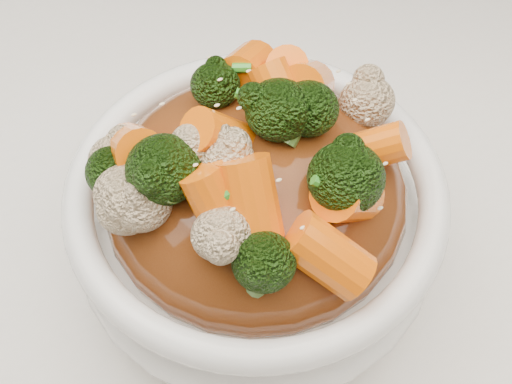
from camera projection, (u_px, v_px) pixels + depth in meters
tablecloth at (234, 266)px, 0.53m from camera, size 1.20×0.80×0.04m
bowl at (256, 224)px, 0.47m from camera, size 0.29×0.29×0.09m
sauce_base at (256, 195)px, 0.45m from camera, size 0.23×0.23×0.10m
carrots at (256, 122)px, 0.39m from camera, size 0.23×0.23×0.05m
broccoli at (256, 123)px, 0.39m from camera, size 0.23×0.23×0.05m
cauliflower at (256, 126)px, 0.39m from camera, size 0.23×0.23×0.04m
scallions at (256, 121)px, 0.39m from camera, size 0.18×0.18×0.02m
sesame_seeds at (256, 121)px, 0.39m from camera, size 0.21×0.21×0.01m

